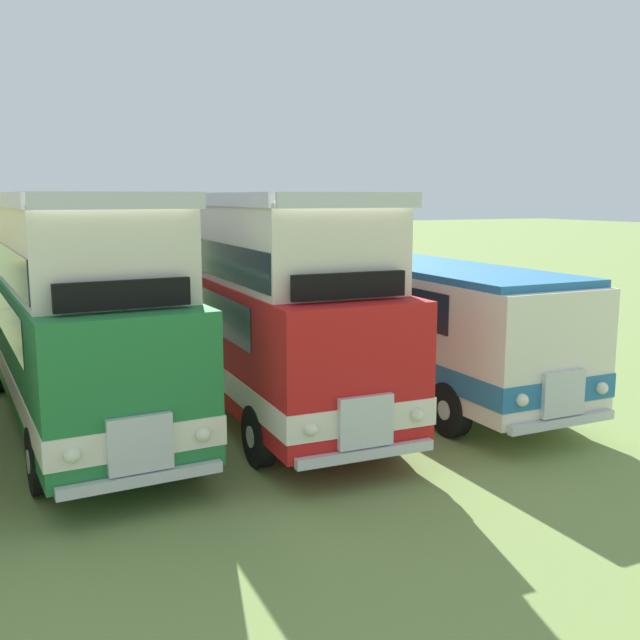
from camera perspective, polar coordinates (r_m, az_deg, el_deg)
ground_plane at (r=15.35m, az=-18.28°, el=-7.70°), size 200.00×200.00×0.00m
bus_third_in_row at (r=15.11m, az=-18.90°, el=1.16°), size 3.08×10.33×4.52m
bus_fourth_in_row at (r=15.71m, az=-5.36°, el=1.97°), size 2.77×10.68×4.52m
bus_fifth_in_row at (r=17.42m, az=6.04°, el=0.71°), size 2.69×11.02×2.99m
rope_fence_line at (r=25.01m, az=-21.07°, el=0.33°), size 20.77×0.08×1.05m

